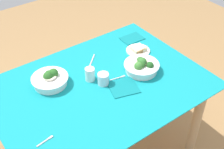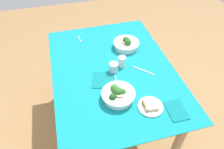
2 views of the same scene
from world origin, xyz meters
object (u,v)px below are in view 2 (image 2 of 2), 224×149
Objects in this scene: broccoli_bowl_far at (126,44)px; fork_by_far_bowl at (116,81)px; table_knife_left at (144,71)px; bread_side_plate at (150,106)px; water_glass_side at (122,61)px; broccoli_bowl_near at (118,95)px; fork_by_near_bowl at (80,39)px; water_glass_center at (114,67)px; napkin_folded_lower at (176,110)px; napkin_folded_upper at (103,80)px.

broccoli_bowl_far is 0.46m from fork_by_far_bowl.
bread_side_plate is at bearing 122.68° from table_knife_left.
bread_side_plate is 0.38m from table_knife_left.
water_glass_side is at bearing 159.32° from fork_by_far_bowl.
broccoli_bowl_far is 2.18× the size of fork_by_far_bowl.
table_knife_left is at bearing 128.01° from broccoli_bowl_near.
fork_by_near_bowl is at bearing -168.88° from broccoli_bowl_near.
broccoli_bowl_near is 2.35× the size of fork_by_near_bowl.
water_glass_center reaches higher than bread_side_plate.
table_knife_left is 0.45m from napkin_folded_lower.
bread_side_plate is 0.91× the size of table_knife_left.
broccoli_bowl_near is at bearing -21.54° from water_glass_side.
table_knife_left is (0.11, 0.16, -0.04)m from water_glass_side.
water_glass_side is 0.88× the size of fork_by_near_bowl.
water_glass_center is 0.25m from table_knife_left.
broccoli_bowl_near is 2.66× the size of water_glass_side.
fork_by_near_bowl is at bearing -120.61° from broccoli_bowl_far.
water_glass_side is 0.51× the size of napkin_folded_upper.
broccoli_bowl_near reaches higher than napkin_folded_upper.
napkin_folded_lower is (0.39, 0.33, 0.00)m from fork_by_far_bowl.
bread_side_plate is 0.46m from water_glass_center.
bread_side_plate is at bearing -114.56° from napkin_folded_lower.
water_glass_center is 0.73× the size of fork_by_far_bowl.
napkin_folded_upper is at bearing -97.63° from fork_by_far_bowl.
napkin_folded_upper is at bearing -56.14° from water_glass_side.
napkin_folded_lower is (1.04, 0.53, 0.00)m from fork_by_near_bowl.
broccoli_bowl_far reaches higher than water_glass_center.
water_glass_center is at bearing -176.79° from fork_by_far_bowl.
broccoli_bowl_far is at bearing 154.20° from water_glass_side.
fork_by_near_bowl is (-0.82, -0.16, -0.04)m from broccoli_bowl_near.
water_glass_center is 0.46× the size of napkin_folded_lower.
water_glass_side reaches higher than fork_by_far_bowl.
water_glass_side is at bearing 23.38° from fork_by_near_bowl.
fork_by_near_bowl is at bearing -5.75° from table_knife_left.
water_glass_center is 0.41× the size of table_knife_left.
fork_by_near_bowl is 0.75m from table_knife_left.
napkin_folded_upper is (-0.35, -0.26, -0.01)m from bread_side_plate.
fork_by_far_bowl is at bearing -152.04° from bread_side_plate.
bread_side_plate is 1.72× the size of fork_by_near_bowl.
table_knife_left is at bearing 7.02° from broccoli_bowl_far.
fork_by_far_bowl and table_knife_left have the same top height.
napkin_folded_upper and napkin_folded_lower have the same top height.
fork_by_far_bowl is at bearing 8.65° from fork_by_near_bowl.
fork_by_near_bowl is 0.60× the size of napkin_folded_lower.
bread_side_plate is 0.36m from fork_by_far_bowl.
water_glass_side is 0.53× the size of napkin_folded_lower.
water_glass_side is (-0.48, -0.07, 0.03)m from bread_side_plate.
fork_by_far_bowl is at bearing 58.30° from table_knife_left.
napkin_folded_upper is (-0.21, -0.06, -0.04)m from broccoli_bowl_near.
fork_by_near_bowl is (-0.24, -0.41, -0.04)m from broccoli_bowl_far.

